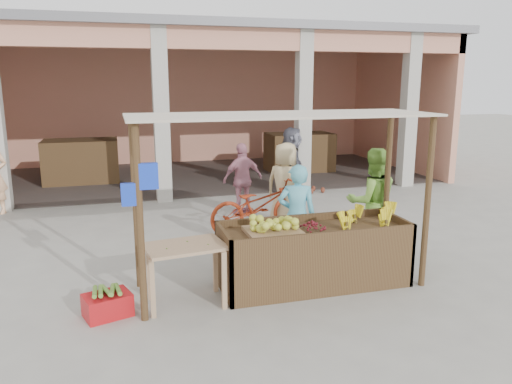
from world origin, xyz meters
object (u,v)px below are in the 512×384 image
object	(u,v)px
fruit_stall	(314,257)
motorcycle	(258,204)
red_crate	(107,305)
vendor_green	(372,199)
side_table	(185,255)
vendor_blue	(297,213)

from	to	relation	value
fruit_stall	motorcycle	distance (m)	2.62
red_crate	motorcycle	xyz separation A→B (m)	(2.74, 2.84, 0.39)
fruit_stall	vendor_green	xyz separation A→B (m)	(1.40, 0.95, 0.52)
fruit_stall	side_table	size ratio (longest dim) A/B	2.45
fruit_stall	side_table	distance (m)	1.83
vendor_blue	motorcycle	world-z (taller)	vendor_blue
red_crate	vendor_blue	xyz separation A→B (m)	(2.79, 0.95, 0.71)
fruit_stall	vendor_blue	size ratio (longest dim) A/B	1.53
vendor_green	motorcycle	bearing A→B (deg)	-40.83
fruit_stall	vendor_green	world-z (taller)	vendor_green
side_table	vendor_green	size ratio (longest dim) A/B	0.57
vendor_blue	motorcycle	xyz separation A→B (m)	(-0.06, 1.89, -0.32)
vendor_green	motorcycle	size ratio (longest dim) A/B	0.90
side_table	vendor_blue	xyz separation A→B (m)	(1.82, 0.87, 0.20)
fruit_stall	vendor_green	size ratio (longest dim) A/B	1.41
side_table	motorcycle	world-z (taller)	motorcycle
red_crate	side_table	bearing A→B (deg)	-12.97
side_table	vendor_blue	world-z (taller)	vendor_blue
fruit_stall	vendor_blue	xyz separation A→B (m)	(0.02, 0.73, 0.45)
fruit_stall	vendor_blue	world-z (taller)	vendor_blue
fruit_stall	vendor_green	distance (m)	1.77
side_table	motorcycle	size ratio (longest dim) A/B	0.52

